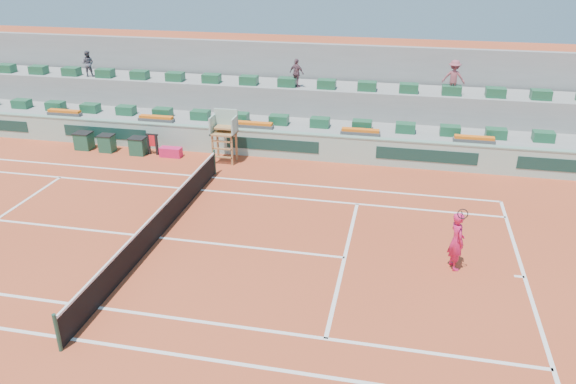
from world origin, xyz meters
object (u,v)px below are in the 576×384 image
player_bag (171,152)px  drink_cooler_a (138,146)px  umpire_chair (225,129)px  tennis_player (457,241)px

player_bag → drink_cooler_a: (-1.63, -0.03, 0.20)m
umpire_chair → tennis_player: size_ratio=1.05×
umpire_chair → tennis_player: bearing=-37.0°
drink_cooler_a → umpire_chair: bearing=0.2°
player_bag → drink_cooler_a: 1.64m
tennis_player → player_bag: bearing=149.5°
player_bag → tennis_player: size_ratio=0.45×
umpire_chair → drink_cooler_a: (-4.34, -0.02, -1.12)m
player_bag → drink_cooler_a: size_ratio=1.21×
drink_cooler_a → tennis_player: bearing=-27.5°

